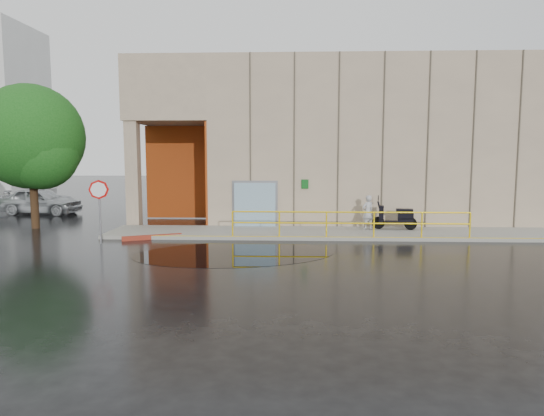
# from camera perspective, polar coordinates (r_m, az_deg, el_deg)

# --- Properties ---
(ground) EXTENTS (120.00, 120.00, 0.00)m
(ground) POSITION_cam_1_polar(r_m,az_deg,el_deg) (16.70, -4.24, -5.64)
(ground) COLOR black
(ground) RESTS_ON ground
(sidewalk) EXTENTS (20.00, 3.00, 0.15)m
(sidewalk) POSITION_cam_1_polar(r_m,az_deg,el_deg) (21.11, 8.04, -2.94)
(sidewalk) COLOR gray
(sidewalk) RESTS_ON ground
(building) EXTENTS (20.00, 10.17, 8.00)m
(building) POSITION_cam_1_polar(r_m,az_deg,el_deg) (27.41, 9.14, 7.84)
(building) COLOR gray
(building) RESTS_ON ground
(guardrail) EXTENTS (9.56, 0.06, 1.03)m
(guardrail) POSITION_cam_1_polar(r_m,az_deg,el_deg) (19.72, 9.18, -1.85)
(guardrail) COLOR yellow
(guardrail) RESTS_ON sidewalk
(person) EXTENTS (0.66, 0.59, 1.52)m
(person) POSITION_cam_1_polar(r_m,az_deg,el_deg) (21.73, 11.20, -0.51)
(person) COLOR #A7A8AC
(person) RESTS_ON sidewalk
(scooter) EXTENTS (1.96, 0.90, 1.49)m
(scooter) POSITION_cam_1_polar(r_m,az_deg,el_deg) (22.02, 14.31, -0.25)
(scooter) COLOR black
(scooter) RESTS_ON sidewalk
(stop_sign) EXTENTS (0.69, 0.35, 2.49)m
(stop_sign) POSITION_cam_1_polar(r_m,az_deg,el_deg) (19.73, -19.68, 1.21)
(stop_sign) COLOR slate
(stop_sign) RESTS_ON ground
(red_curb) EXTENTS (2.27, 1.12, 0.18)m
(red_curb) POSITION_cam_1_polar(r_m,az_deg,el_deg) (20.43, -13.91, -3.34)
(red_curb) COLOR maroon
(red_curb) RESTS_ON ground
(puddle) EXTENTS (7.77, 5.67, 0.01)m
(puddle) POSITION_cam_1_polar(r_m,az_deg,el_deg) (17.08, -4.31, -5.36)
(puddle) COLOR black
(puddle) RESTS_ON ground
(car_a) EXTENTS (4.71, 2.24, 1.55)m
(car_a) POSITION_cam_1_polar(r_m,az_deg,el_deg) (30.93, -25.56, 0.76)
(car_a) COLOR silver
(car_a) RESTS_ON ground
(car_c) EXTENTS (4.41, 3.11, 1.18)m
(car_c) POSITION_cam_1_polar(r_m,az_deg,el_deg) (34.81, -25.55, 1.02)
(car_c) COLOR #ACAEB4
(car_c) RESTS_ON ground
(tree_near) EXTENTS (4.81, 4.81, 6.66)m
(tree_near) POSITION_cam_1_polar(r_m,az_deg,el_deg) (24.96, -26.27, 7.09)
(tree_near) COLOR black
(tree_near) RESTS_ON ground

